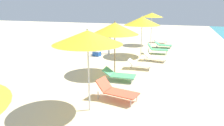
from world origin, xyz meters
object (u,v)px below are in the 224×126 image
Objects in this scene: lounger_fifth_inland at (154,57)px; umbrella_fifth at (142,21)px; person_walking_near at (109,38)px; umbrella_fourth at (115,28)px; cooler_box at (97,53)px; umbrella_third at (88,37)px; umbrella_farthest at (152,15)px; lounger_farthest_shoreside at (159,40)px; lounger_third_shoreside at (116,91)px; lounger_fourth_inland at (119,75)px; lounger_farthest_inland at (163,45)px; lounger_fifth_shoreside at (157,49)px; lounger_fourth_shoreside at (139,64)px.

umbrella_fifth is at bearing 139.82° from lounger_fifth_inland.
person_walking_near reaches higher than lounger_fifth_inland.
umbrella_fourth reaches higher than cooler_box.
umbrella_fifth is at bearing 89.58° from umbrella_third.
lounger_farthest_shoreside is at bearing 65.70° from umbrella_farthest.
umbrella_fourth is at bearing 119.68° from lounger_third_shoreside.
umbrella_farthest reaches higher than lounger_fourth_inland.
umbrella_farthest is 1.51× the size of person_walking_near.
lounger_farthest_shoreside is at bearing 87.40° from umbrella_third.
umbrella_fourth reaches higher than lounger_farthest_shoreside.
cooler_box is (-3.83, -4.29, -0.07)m from lounger_farthest_inland.
lounger_farthest_inland is (0.06, 4.42, -0.01)m from lounger_fifth_inland.
lounger_third_shoreside is at bearing -88.30° from lounger_fifth_inland.
lounger_fifth_shoreside reaches higher than cooler_box.
umbrella_third is 1.78× the size of lounger_fifth_shoreside.
umbrella_third is 5.40m from lounger_fourth_shoreside.
lounger_third_shoreside reaches higher than lounger_farthest_inland.
umbrella_third is 7.22m from lounger_fifth_inland.
lounger_fifth_inland is at bearing -91.67° from lounger_farthest_inland.
lounger_farthest_inland reaches higher than cooler_box.
umbrella_fifth is 1.79× the size of lounger_fifth_shoreside.
umbrella_fourth is (-0.99, 2.89, 1.83)m from lounger_third_shoreside.
umbrella_third is 3.89m from umbrella_fourth.
umbrella_farthest is 2.03× the size of lounger_farthest_inland.
umbrella_third is 4.71× the size of cooler_box.
lounger_fourth_inland is 4.06m from lounger_fifth_inland.
cooler_box is (-2.25, 3.11, -2.00)m from umbrella_fourth.
lounger_fifth_shoreside is 1.02× the size of lounger_fifth_inland.
lounger_farthest_inland is at bearing 96.08° from lounger_fifth_inland.
umbrella_fourth is at bearing -91.37° from person_walking_near.
umbrella_farthest is 4.94× the size of cooler_box.
person_walking_near is at bearing 131.07° from lounger_fourth_shoreside.
lounger_third_shoreside is 3.56m from umbrella_fourth.
cooler_box is (-2.73, -0.97, -2.08)m from umbrella_fifth.
person_walking_near is at bearing 122.21° from lounger_third_shoreside.
umbrella_fourth is 5.55m from lounger_fifth_shoreside.
umbrella_fourth is 9.81m from lounger_farthest_shoreside.
lounger_farthest_shoreside is (-0.36, 4.53, -0.06)m from lounger_fifth_shoreside.
person_walking_near reaches higher than lounger_fourth_inland.
umbrella_farthest is at bearing 138.68° from lounger_farthest_inland.
cooler_box is (-3.25, 2.02, -0.07)m from lounger_fourth_shoreside.
umbrella_fourth is at bearing -102.97° from lounger_farthest_inland.
lounger_fifth_shoreside is at bearing 100.18° from lounger_fifth_inland.
umbrella_farthest reaches higher than cooler_box.
lounger_farthest_inland is (0.58, 6.31, -0.01)m from lounger_fourth_shoreside.
lounger_farthest_inland is at bearing 84.15° from umbrella_third.
lounger_fifth_shoreside is 4.13m from cooler_box.
umbrella_third is 2.07× the size of lounger_fourth_shoreside.
umbrella_fourth is 4.50m from person_walking_near.
lounger_third_shoreside is 0.60× the size of umbrella_fifth.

